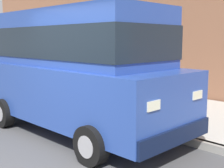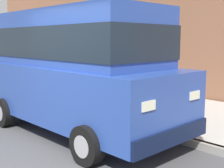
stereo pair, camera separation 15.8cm
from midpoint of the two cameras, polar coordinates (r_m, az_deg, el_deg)
The scene contains 6 objects.
curb at distance 6.53m, azimuth 6.78°, elevation -8.42°, with size 0.16×64.00×0.14m, color gray.
sidewalk at distance 7.94m, azimuth 15.31°, elevation -5.64°, with size 3.60×64.00×0.14m, color #B7B5AD.
car_blue_van at distance 6.32m, azimuth -5.87°, elevation 3.29°, with size 2.19×4.93×2.52m.
dog_grey at distance 9.58m, azimuth 7.20°, elevation -0.86°, with size 0.74×0.31×0.49m.
fire_hydrant at distance 10.22m, azimuth -11.48°, elevation -0.12°, with size 0.34×0.24×0.72m.
building_facade at distance 12.25m, azimuth 2.47°, elevation 10.94°, with size 0.50×20.00×5.03m, color #8C5B42.
Camera 2 is at (-1.51, -4.11, 1.94)m, focal length 48.82 mm.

